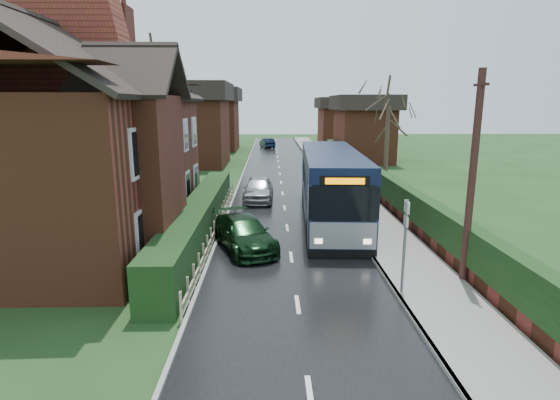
{
  "coord_description": "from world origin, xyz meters",
  "views": [
    {
      "loc": [
        -0.77,
        -13.68,
        5.72
      ],
      "look_at": [
        -0.38,
        3.99,
        1.8
      ],
      "focal_mm": 28.0,
      "sensor_mm": 36.0,
      "label": 1
    }
  ],
  "objects_px": {
    "brick_house": "(79,136)",
    "car_green": "(244,233)",
    "bus": "(331,187)",
    "bus_stop_sign": "(405,234)",
    "telegraph_pole": "(472,179)",
    "car_silver": "(258,189)"
  },
  "relations": [
    {
      "from": "brick_house",
      "to": "car_green",
      "type": "distance_m",
      "value": 8.02
    },
    {
      "from": "bus",
      "to": "bus_stop_sign",
      "type": "height_order",
      "value": "bus"
    },
    {
      "from": "car_green",
      "to": "telegraph_pole",
      "type": "height_order",
      "value": "telegraph_pole"
    },
    {
      "from": "car_silver",
      "to": "brick_house",
      "type": "bearing_deg",
      "value": -133.82
    },
    {
      "from": "bus",
      "to": "car_silver",
      "type": "height_order",
      "value": "bus"
    },
    {
      "from": "bus",
      "to": "bus_stop_sign",
      "type": "distance_m",
      "value": 8.84
    },
    {
      "from": "brick_house",
      "to": "bus_stop_sign",
      "type": "xyz_separation_m",
      "value": [
        11.93,
        -6.2,
        -2.41
      ]
    },
    {
      "from": "telegraph_pole",
      "to": "car_green",
      "type": "bearing_deg",
      "value": 153.67
    },
    {
      "from": "bus",
      "to": "bus_stop_sign",
      "type": "bearing_deg",
      "value": -80.52
    },
    {
      "from": "telegraph_pole",
      "to": "bus",
      "type": "bearing_deg",
      "value": 112.51
    },
    {
      "from": "bus",
      "to": "bus_stop_sign",
      "type": "relative_size",
      "value": 3.85
    },
    {
      "from": "brick_house",
      "to": "bus",
      "type": "height_order",
      "value": "brick_house"
    },
    {
      "from": "bus",
      "to": "telegraph_pole",
      "type": "distance_m",
      "value": 8.65
    },
    {
      "from": "brick_house",
      "to": "car_green",
      "type": "height_order",
      "value": "brick_house"
    },
    {
      "from": "brick_house",
      "to": "bus",
      "type": "distance_m",
      "value": 11.54
    },
    {
      "from": "bus",
      "to": "car_silver",
      "type": "distance_m",
      "value": 5.97
    },
    {
      "from": "bus_stop_sign",
      "to": "telegraph_pole",
      "type": "bearing_deg",
      "value": 27.19
    },
    {
      "from": "car_silver",
      "to": "car_green",
      "type": "xyz_separation_m",
      "value": [
        -0.34,
        -8.83,
        -0.09
      ]
    },
    {
      "from": "car_silver",
      "to": "telegraph_pole",
      "type": "relative_size",
      "value": 0.63
    },
    {
      "from": "bus",
      "to": "brick_house",
      "type": "bearing_deg",
      "value": -163.77
    },
    {
      "from": "brick_house",
      "to": "car_silver",
      "type": "relative_size",
      "value": 3.42
    },
    {
      "from": "bus",
      "to": "car_green",
      "type": "xyz_separation_m",
      "value": [
        -4.04,
        -4.24,
        -1.07
      ]
    }
  ]
}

